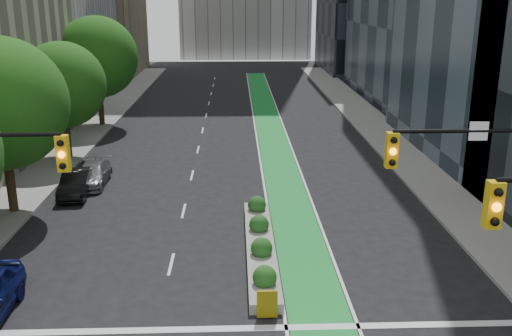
{
  "coord_description": "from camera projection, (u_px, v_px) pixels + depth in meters",
  "views": [
    {
      "loc": [
        0.2,
        -15.24,
        10.55
      ],
      "look_at": [
        1.1,
        9.53,
        3.0
      ],
      "focal_mm": 40.0,
      "sensor_mm": 36.0,
      "label": 1
    }
  ],
  "objects": [
    {
      "name": "parked_car_left_mid",
      "position": [
        76.0,
        183.0,
        31.2
      ],
      "size": [
        1.73,
        4.16,
        1.34
      ],
      "primitive_type": "imported",
      "rotation": [
        0.0,
        0.0,
        0.08
      ],
      "color": "black",
      "rests_on": "ground"
    },
    {
      "name": "tree_mid",
      "position": [
        0.0,
        104.0,
        27.1
      ],
      "size": [
        6.4,
        6.4,
        8.78
      ],
      "color": "black",
      "rests_on": "ground"
    },
    {
      "name": "bike_lane_paint",
      "position": [
        270.0,
        130.0,
        46.41
      ],
      "size": [
        2.2,
        70.0,
        0.01
      ],
      "primitive_type": "cube",
      "color": "#1A8F34",
      "rests_on": "ground"
    },
    {
      "name": "parked_car_left_far",
      "position": [
        92.0,
        174.0,
        32.91
      ],
      "size": [
        1.78,
        4.23,
        1.22
      ],
      "primitive_type": "imported",
      "rotation": [
        0.0,
        0.0,
        0.02
      ],
      "color": "slate",
      "rests_on": "ground"
    },
    {
      "name": "tree_midfar",
      "position": [
        62.0,
        85.0,
        36.84
      ],
      "size": [
        5.6,
        5.6,
        7.76
      ],
      "color": "black",
      "rests_on": "ground"
    },
    {
      "name": "median_planter",
      "position": [
        260.0,
        244.0,
        24.29
      ],
      "size": [
        1.2,
        10.26,
        1.1
      ],
      "color": "gray",
      "rests_on": "ground"
    },
    {
      "name": "tree_far",
      "position": [
        97.0,
        57.0,
        46.18
      ],
      "size": [
        6.6,
        6.6,
        9.0
      ],
      "color": "black",
      "rests_on": "ground"
    },
    {
      "name": "sidewalk_right",
      "position": [
        393.0,
        143.0,
        41.92
      ],
      "size": [
        3.6,
        90.0,
        0.15
      ],
      "primitive_type": "cube",
      "color": "gray",
      "rests_on": "ground"
    },
    {
      "name": "sidewalk_left",
      "position": [
        70.0,
        146.0,
        41.1
      ],
      "size": [
        3.6,
        90.0,
        0.15
      ],
      "primitive_type": "cube",
      "color": "gray",
      "rests_on": "ground"
    }
  ]
}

